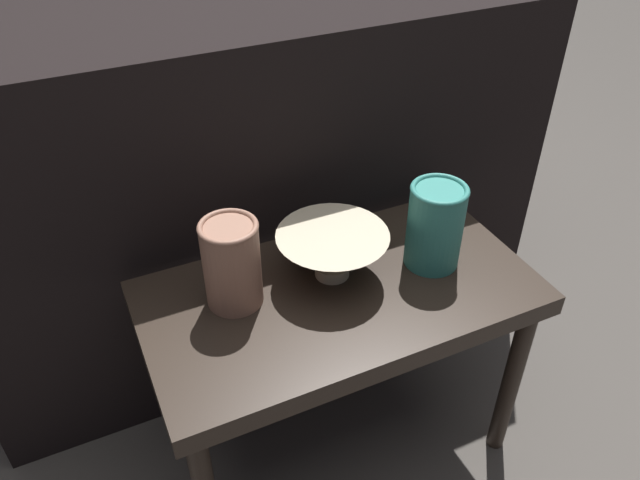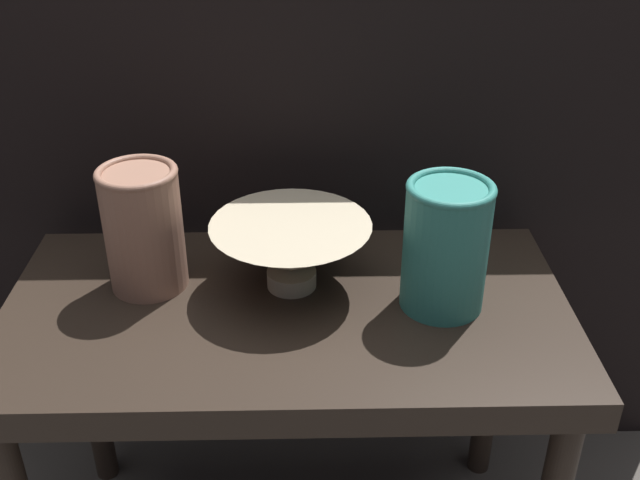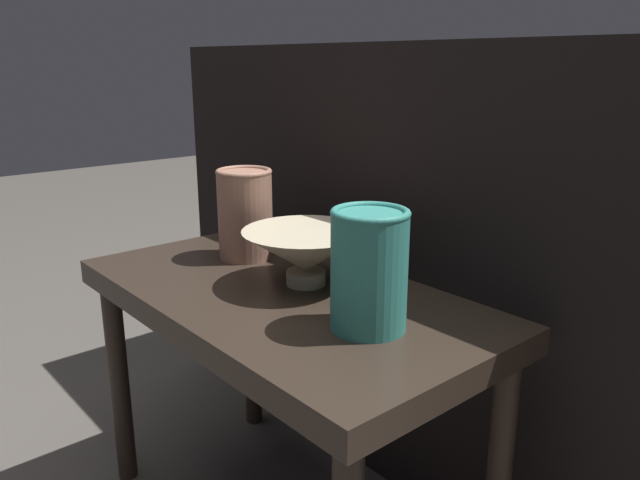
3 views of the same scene
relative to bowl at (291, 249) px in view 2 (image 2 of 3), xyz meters
The scene contains 5 objects.
table 0.12m from the bowl, 97.97° to the right, with size 0.70×0.37×0.44m.
couch_backdrop 0.44m from the bowl, 90.81° to the left, with size 1.30×0.50×0.82m.
bowl is the anchor object (origin of this frame).
vase_textured_left 0.18m from the bowl, behind, with size 0.10×0.10×0.16m.
vase_colorful_right 0.19m from the bowl, 13.04° to the right, with size 0.10×0.10×0.16m.
Camera 2 is at (0.02, -0.76, 0.97)m, focal length 42.00 mm.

